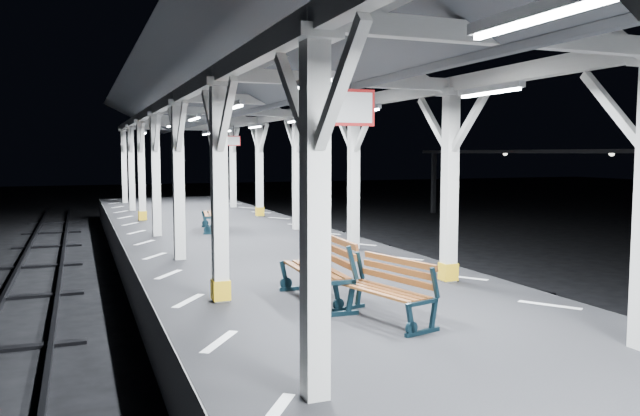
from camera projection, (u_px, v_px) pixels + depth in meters
ground at (401, 395)px, 8.35m from camera, size 120.00×120.00×0.00m
platform at (402, 358)px, 8.31m from camera, size 6.00×50.00×1.00m
hazard_stripes_left at (220, 342)px, 7.37m from camera, size 1.00×48.00×0.01m
hazard_stripes_right at (550, 305)px, 9.15m from camera, size 1.00×48.00×0.01m
canopy at (406, 48)px, 7.93m from camera, size 5.40×49.00×4.65m
bench_near at (388, 288)px, 8.30m from camera, size 0.92×1.62×0.83m
bench_mid at (322, 267)px, 9.33m from camera, size 0.76×1.84×0.98m
bench_far at (217, 213)px, 17.98m from camera, size 0.93×1.87×0.97m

